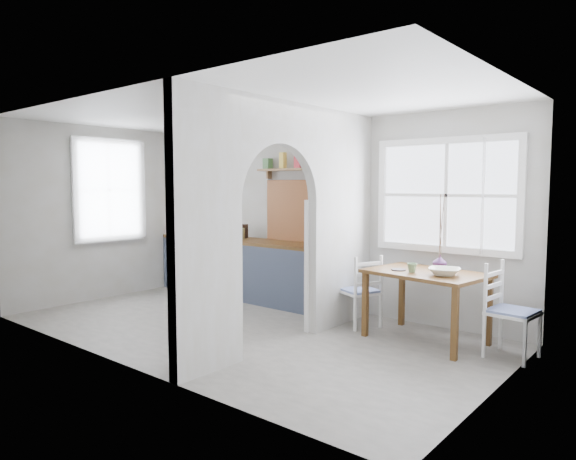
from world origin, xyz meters
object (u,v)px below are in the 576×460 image
Objects in this scene: dining_table at (425,306)px; chair_right at (513,311)px; chair_left at (360,290)px; kettle at (333,239)px; vase at (440,262)px.

chair_right is at bearing 9.36° from dining_table.
kettle reaches higher than chair_left.
chair_right reaches higher than chair_left.
dining_table is at bearing -18.98° from kettle.
kettle is at bearing 177.48° from vase.
dining_table is 1.30× the size of chair_right.
vase reaches higher than dining_table.
vase is at bearing 80.01° from chair_right.
kettle is at bearing -89.69° from chair_left.
kettle is (-1.46, 0.33, 0.62)m from dining_table.
chair_left is at bearing 94.14° from chair_right.
chair_left is 5.40× the size of vase.
chair_left is (-0.88, 0.06, 0.06)m from dining_table.
vase reaches higher than chair_left.
vase is (0.92, 0.20, 0.41)m from chair_left.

